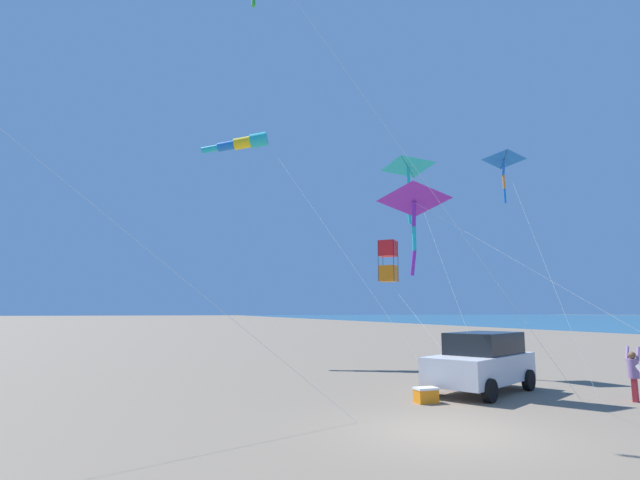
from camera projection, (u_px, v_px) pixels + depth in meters
ground_plane at (446, 431)px, 10.44m from camera, size 600.00×600.00×0.00m
parked_car at (482, 361)px, 15.59m from camera, size 4.66×3.67×1.85m
cooler_box at (426, 395)px, 13.71m from camera, size 0.62×0.42×0.42m
person_child_green_jacket at (633, 372)px, 13.96m from camera, size 0.54×0.50×1.52m
kite_delta_yellow_midlevel at (504, 160)px, 20.85m from camera, size 1.88×5.48×9.23m
kite_box_orange_high_right at (388, 261)px, 22.44m from camera, size 1.04×5.73×5.74m
kite_delta_red_high_left at (414, 201)px, 16.87m from camera, size 5.26×9.36×6.81m
kite_delta_striped_overhead at (408, 167)px, 22.38m from camera, size 2.17×7.52×9.46m
kite_windsock_small_distant at (244, 143)px, 27.42m from camera, size 6.96×12.64×12.44m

